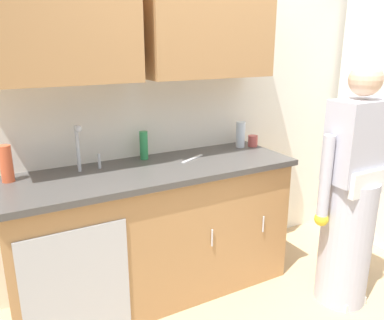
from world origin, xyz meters
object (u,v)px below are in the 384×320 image
at_px(bottle_cleaner_spray, 240,135).
at_px(bottle_water_short, 6,164).
at_px(person_at_sink, 350,207).
at_px(knife_on_counter, 192,159).
at_px(sink, 92,179).
at_px(bottle_soap, 144,145).
at_px(cup_by_sink, 253,141).

bearing_deg(bottle_cleaner_spray, bottle_water_short, 179.99).
bearing_deg(person_at_sink, bottle_water_short, 156.29).
bearing_deg(bottle_cleaner_spray, knife_on_counter, -167.00).
bearing_deg(sink, bottle_soap, 25.12).
bearing_deg(knife_on_counter, bottle_water_short, 146.82).
distance_m(cup_by_sink, knife_on_counter, 0.60).
distance_m(person_at_sink, knife_on_counter, 1.10).
height_order(person_at_sink, bottle_cleaner_spray, person_at_sink).
xyz_separation_m(person_at_sink, bottle_cleaner_spray, (-0.28, 0.86, 0.35)).
height_order(bottle_water_short, bottle_soap, bottle_water_short).
bearing_deg(knife_on_counter, person_at_sink, -71.63).
xyz_separation_m(person_at_sink, bottle_soap, (-1.07, 0.91, 0.35)).
distance_m(bottle_cleaner_spray, knife_on_counter, 0.52).
bearing_deg(person_at_sink, sink, 154.81).
xyz_separation_m(bottle_water_short, bottle_cleaner_spray, (1.68, -0.00, -0.01)).
height_order(person_at_sink, bottle_soap, person_at_sink).
relative_size(cup_by_sink, knife_on_counter, 0.36).
height_order(person_at_sink, knife_on_counter, person_at_sink).
distance_m(bottle_water_short, cup_by_sink, 1.78).
bearing_deg(knife_on_counter, bottle_soap, 124.06).
relative_size(person_at_sink, bottle_soap, 8.06).
bearing_deg(bottle_soap, person_at_sink, -40.19).
height_order(bottle_water_short, bottle_cleaner_spray, bottle_water_short).
distance_m(bottle_soap, knife_on_counter, 0.36).
xyz_separation_m(sink, bottle_cleaner_spray, (1.22, 0.15, 0.11)).
bearing_deg(bottle_water_short, bottle_cleaner_spray, -0.01).
relative_size(person_at_sink, bottle_cleaner_spray, 8.07).
distance_m(person_at_sink, bottle_water_short, 2.17).
height_order(sink, knife_on_counter, sink).
xyz_separation_m(bottle_cleaner_spray, knife_on_counter, (-0.49, -0.11, -0.10)).
distance_m(bottle_water_short, bottle_soap, 0.89).
relative_size(bottle_cleaner_spray, knife_on_counter, 0.84).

